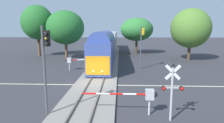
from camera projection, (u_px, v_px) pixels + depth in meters
ground_plane at (96, 85)px, 20.02m from camera, size 220.00×220.00×0.00m
road_centre_stripe at (96, 85)px, 20.02m from camera, size 44.00×0.20×0.01m
railway_track at (96, 84)px, 20.00m from camera, size 4.40×80.00×0.32m
commuter_train at (108, 43)px, 40.31m from camera, size 3.04×41.35×5.16m
crossing_gate_near at (142, 95)px, 12.91m from camera, size 5.10×0.40×1.80m
crossing_signal_mast at (172, 86)px, 11.87m from camera, size 1.36×0.44×3.75m
crossing_gate_far at (74, 61)px, 26.64m from camera, size 5.95×0.40×1.81m
traffic_signal_median at (46, 57)px, 12.16m from camera, size 0.53×0.38×6.02m
traffic_signal_far_side at (142, 41)px, 27.34m from camera, size 0.53×0.38×6.18m
oak_behind_train at (65, 28)px, 36.81m from camera, size 7.19×7.19×9.26m
elm_centre_background at (137, 29)px, 43.88m from camera, size 7.42×7.42×8.27m
pine_left_background at (37, 22)px, 39.71m from camera, size 6.53×6.53×10.61m
maple_right_background at (191, 28)px, 34.64m from camera, size 7.05×7.05×9.41m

